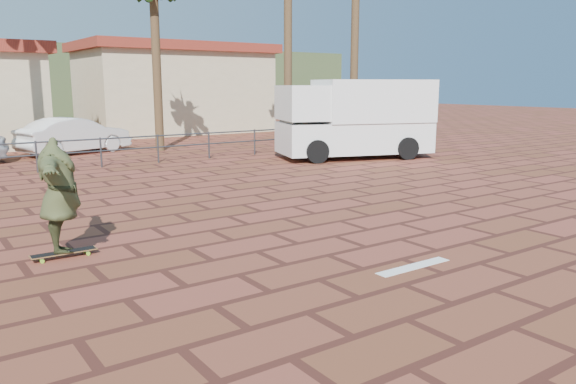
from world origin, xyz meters
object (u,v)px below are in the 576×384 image
Objects in this scene: skateboarder at (59,196)px; campervan at (356,117)px; longboard at (64,253)px; car_white at (74,135)px.

campervan reaches higher than skateboarder.
longboard is at bearing -103.44° from skateboarder.
skateboarder is at bearing 147.22° from car_white.
car_white is (-8.34, 7.41, -0.80)m from campervan.
skateboarder is at bearing 153.61° from longboard.
car_white reaches higher than longboard.
longboard is 0.23× the size of car_white.
longboard is 14.03m from campervan.
car_white is at bearing 74.94° from longboard.
car_white is at bearing 156.82° from campervan.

